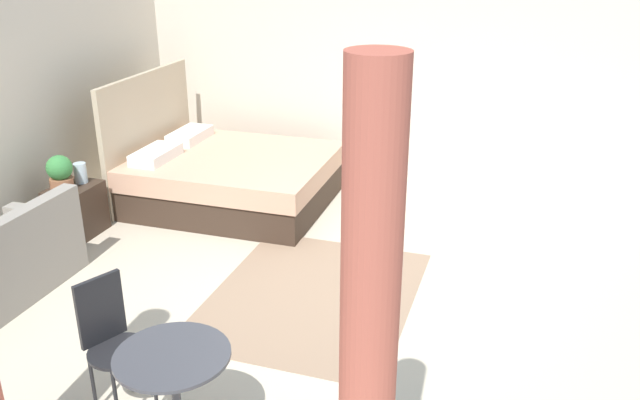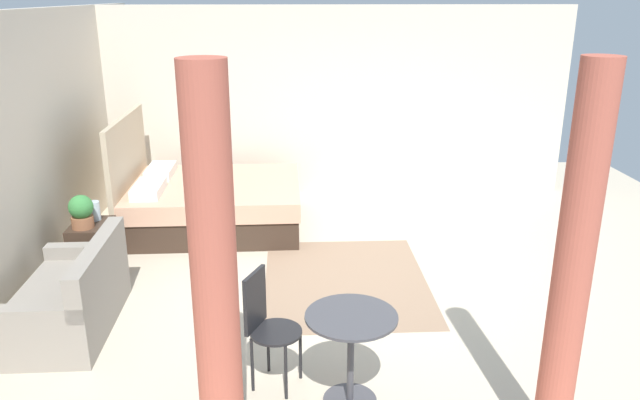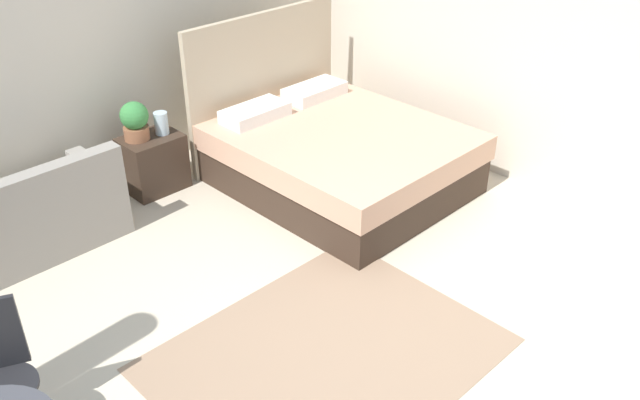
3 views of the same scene
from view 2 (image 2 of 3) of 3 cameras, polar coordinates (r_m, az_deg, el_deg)
The scene contains 13 objects.
ground_plane at distance 6.47m, azimuth 3.50°, elevation -7.14°, with size 8.73×9.56×0.02m, color beige.
wall_back at distance 6.51m, azimuth -26.37°, elevation 3.65°, with size 8.73×0.12×2.66m, color beige.
wall_right at distance 8.80m, azimuth 1.64°, elevation 9.02°, with size 0.12×6.56×2.66m, color beige.
area_rug at distance 6.35m, azimuth 2.40°, elevation -7.47°, with size 2.08×1.65×0.01m, color #93755B.
bed at distance 7.82m, azimuth -10.26°, elevation -0.16°, with size 1.80×2.13×1.41m.
couch at distance 5.81m, azimuth -22.05°, elevation -8.58°, with size 1.38×0.76×0.79m.
nightstand at distance 6.93m, azimuth -20.33°, elevation -4.09°, with size 0.52×0.39×0.52m.
potted_plant at distance 6.70m, azimuth -21.30°, elevation -0.97°, with size 0.25×0.25×0.35m.
vase at distance 6.91m, azimuth -20.24°, elevation -0.95°, with size 0.12×0.12×0.20m.
balcony_table at distance 4.40m, azimuth 2.89°, elevation -13.06°, with size 0.65×0.65×0.70m.
cafe_chair_near_window at distance 4.59m, azimuth -5.10°, elevation -10.99°, with size 0.51×0.51×0.90m.
curtain_left at distance 3.89m, azimuth 22.39°, elevation -6.38°, with size 0.22×0.22×2.49m.
curtain_right at distance 3.55m, azimuth -9.77°, elevation -7.51°, with size 0.27×0.27×2.49m.
Camera 2 is at (-5.79, 0.68, 2.80)m, focal length 34.43 mm.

